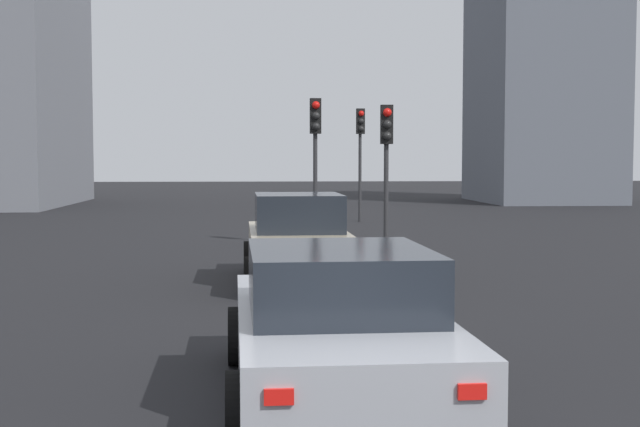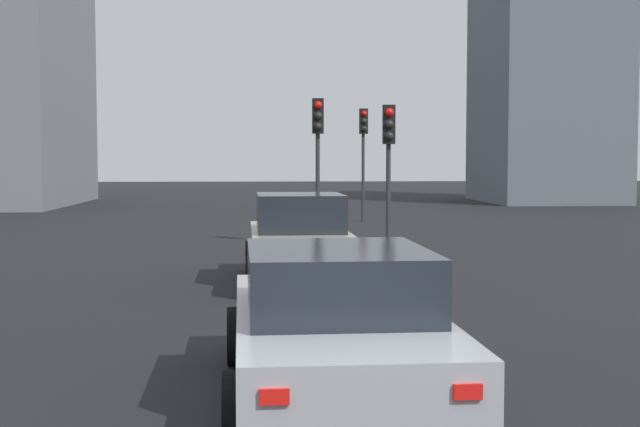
{
  "view_description": "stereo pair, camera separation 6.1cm",
  "coord_description": "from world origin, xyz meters",
  "px_view_note": "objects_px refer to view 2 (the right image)",
  "views": [
    {
      "loc": [
        -5.6,
        0.87,
        2.26
      ],
      "look_at": [
        5.28,
        0.07,
        1.56
      ],
      "focal_mm": 48.29,
      "sensor_mm": 36.0,
      "label": 1
    },
    {
      "loc": [
        -5.61,
        0.81,
        2.26
      ],
      "look_at": [
        5.28,
        0.07,
        1.56
      ],
      "focal_mm": 48.29,
      "sensor_mm": 36.0,
      "label": 2
    }
  ],
  "objects_px": {
    "traffic_light_near_left": "(364,141)",
    "car_beige_lead": "(299,240)",
    "traffic_light_far_left": "(318,140)",
    "car_silver_second": "(335,325)",
    "traffic_light_near_right": "(389,147)"
  },
  "relations": [
    {
      "from": "traffic_light_far_left",
      "to": "car_silver_second",
      "type": "bearing_deg",
      "value": -4.98
    },
    {
      "from": "car_silver_second",
      "to": "traffic_light_far_left",
      "type": "bearing_deg",
      "value": -4.59
    },
    {
      "from": "traffic_light_near_left",
      "to": "car_beige_lead",
      "type": "bearing_deg",
      "value": -17.33
    },
    {
      "from": "car_silver_second",
      "to": "traffic_light_near_left",
      "type": "height_order",
      "value": "traffic_light_near_left"
    },
    {
      "from": "car_silver_second",
      "to": "traffic_light_near_right",
      "type": "relative_size",
      "value": 1.33
    },
    {
      "from": "traffic_light_near_right",
      "to": "traffic_light_far_left",
      "type": "bearing_deg",
      "value": -144.74
    },
    {
      "from": "traffic_light_near_left",
      "to": "traffic_light_far_left",
      "type": "height_order",
      "value": "traffic_light_near_left"
    },
    {
      "from": "car_silver_second",
      "to": "traffic_light_near_left",
      "type": "relative_size",
      "value": 1.15
    },
    {
      "from": "traffic_light_near_left",
      "to": "traffic_light_near_right",
      "type": "bearing_deg",
      "value": -9.85
    },
    {
      "from": "traffic_light_near_right",
      "to": "car_silver_second",
      "type": "bearing_deg",
      "value": -8.98
    },
    {
      "from": "car_beige_lead",
      "to": "traffic_light_near_left",
      "type": "relative_size",
      "value": 1.09
    },
    {
      "from": "car_beige_lead",
      "to": "traffic_light_far_left",
      "type": "height_order",
      "value": "traffic_light_far_left"
    },
    {
      "from": "car_beige_lead",
      "to": "car_silver_second",
      "type": "height_order",
      "value": "car_beige_lead"
    },
    {
      "from": "traffic_light_far_left",
      "to": "traffic_light_near_left",
      "type": "bearing_deg",
      "value": 163.69
    },
    {
      "from": "car_beige_lead",
      "to": "traffic_light_near_right",
      "type": "bearing_deg",
      "value": -29.34
    }
  ]
}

